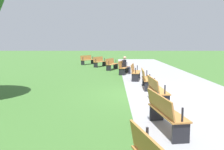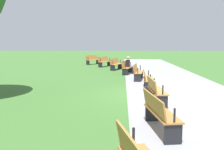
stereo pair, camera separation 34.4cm
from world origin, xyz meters
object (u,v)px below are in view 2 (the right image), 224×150
at_px(bench_3, 127,67).
at_px(bench_7, 159,112).
at_px(person_seated, 129,65).
at_px(bench_2, 116,64).
at_px(bench_1, 104,61).
at_px(bench_0, 92,60).
at_px(bench_6, 155,90).
at_px(bench_4, 138,72).
at_px(bench_5, 147,79).

bearing_deg(bench_3, bench_7, 17.75).
bearing_deg(bench_7, person_seated, 173.18).
relative_size(bench_2, bench_7, 1.00).
bearing_deg(bench_2, bench_1, -135.68).
height_order(bench_0, bench_1, same).
bearing_deg(bench_6, bench_3, -177.07).
height_order(bench_4, person_seated, person_seated).
bearing_deg(bench_2, bench_5, 32.52).
height_order(bench_1, bench_4, same).
height_order(bench_1, bench_2, same).
bearing_deg(bench_4, bench_0, -150.48).
relative_size(bench_1, bench_2, 0.99).
relative_size(bench_4, person_seated, 1.42).
height_order(bench_0, person_seated, person_seated).
distance_m(bench_0, bench_4, 10.91).
height_order(bench_2, bench_3, same).
relative_size(bench_3, person_seated, 1.43).
relative_size(bench_1, bench_6, 1.01).
distance_m(bench_6, bench_7, 2.75).
distance_m(bench_1, bench_7, 16.23).
relative_size(bench_1, bench_3, 0.98).
bearing_deg(bench_5, bench_7, 0.01).
bearing_deg(person_seated, bench_4, 22.97).
bearing_deg(person_seated, bench_5, 21.84).
distance_m(bench_4, bench_6, 5.49).
xyz_separation_m(bench_0, bench_6, (15.69, 4.13, 0.00)).
bearing_deg(bench_4, bench_2, -156.38).
bearing_deg(bench_2, bench_4, 35.47).
bearing_deg(person_seated, bench_1, -142.67).
bearing_deg(bench_0, bench_1, 62.07).
relative_size(bench_4, bench_5, 1.02).
bearing_deg(bench_3, bench_4, 26.60).
bearing_deg(bench_3, bench_6, 20.70).
distance_m(bench_4, person_seated, 2.79).
height_order(bench_0, bench_2, same).
height_order(bench_3, bench_4, same).
height_order(bench_1, person_seated, person_seated).
distance_m(bench_3, person_seated, 0.25).
xyz_separation_m(bench_5, bench_6, (2.75, 0.00, 0.00)).
xyz_separation_m(bench_1, person_seated, (5.06, 2.10, 0.17)).
distance_m(bench_5, person_seated, 5.54).
xyz_separation_m(bench_2, bench_7, (13.52, 1.40, 0.00)).
relative_size(bench_1, bench_5, 1.01).
distance_m(bench_3, bench_5, 5.49).
xyz_separation_m(bench_1, bench_7, (16.04, 2.49, 0.00)).
distance_m(bench_5, bench_7, 5.49).
relative_size(bench_3, bench_4, 1.01).
distance_m(bench_0, bench_7, 18.82).
height_order(bench_0, bench_5, same).
bearing_deg(bench_2, bench_0, -132.73).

